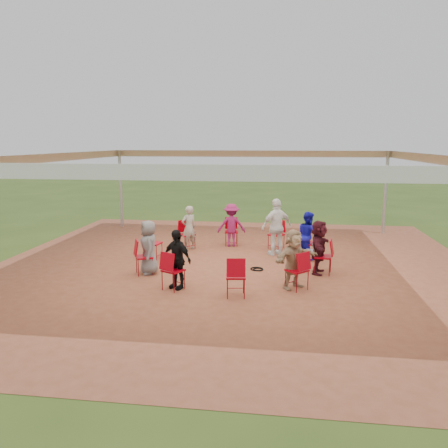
# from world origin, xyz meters

# --- Properties ---
(ground) EXTENTS (80.00, 80.00, 0.00)m
(ground) POSITION_xyz_m (0.00, 0.00, 0.00)
(ground) COLOR #314916
(ground) RESTS_ON ground
(dirt_patch) EXTENTS (13.00, 13.00, 0.00)m
(dirt_patch) POSITION_xyz_m (0.00, 0.00, 0.01)
(dirt_patch) COLOR brown
(dirt_patch) RESTS_ON ground
(tent) EXTENTS (10.33, 10.33, 3.00)m
(tent) POSITION_xyz_m (0.00, 0.00, 2.37)
(tent) COLOR #B2B2B7
(tent) RESTS_ON ground
(chair_0) EXTENTS (0.51, 0.49, 0.90)m
(chair_0) POSITION_xyz_m (2.35, -0.42, 0.45)
(chair_0) COLOR #A5000E
(chair_0) RESTS_ON ground
(chair_1) EXTENTS (0.58, 0.57, 0.90)m
(chair_1) POSITION_xyz_m (2.15, 1.04, 0.45)
(chair_1) COLOR #A5000E
(chair_1) RESTS_ON ground
(chair_2) EXTENTS (0.58, 0.59, 0.90)m
(chair_2) POSITION_xyz_m (1.13, 2.10, 0.45)
(chair_2) COLOR #A5000E
(chair_2) RESTS_ON ground
(chair_3) EXTENTS (0.48, 0.49, 0.90)m
(chair_3) POSITION_xyz_m (-0.32, 2.36, 0.45)
(chair_3) COLOR #A5000E
(chair_3) RESTS_ON ground
(chair_4) EXTENTS (0.61, 0.61, 0.90)m
(chair_4) POSITION_xyz_m (-1.65, 1.72, 0.45)
(chair_4) COLOR #A5000E
(chair_4) RESTS_ON ground
(chair_5) EXTENTS (0.51, 0.49, 0.90)m
(chair_5) POSITION_xyz_m (-2.35, 0.42, 0.45)
(chair_5) COLOR #A5000E
(chair_5) RESTS_ON ground
(chair_6) EXTENTS (0.58, 0.57, 0.90)m
(chair_6) POSITION_xyz_m (-2.15, -1.04, 0.45)
(chair_6) COLOR #A5000E
(chair_6) RESTS_ON ground
(chair_7) EXTENTS (0.58, 0.59, 0.90)m
(chair_7) POSITION_xyz_m (-1.13, -2.10, 0.45)
(chair_7) COLOR #A5000E
(chair_7) RESTS_ON ground
(chair_8) EXTENTS (0.48, 0.49, 0.90)m
(chair_8) POSITION_xyz_m (0.32, -2.36, 0.45)
(chair_8) COLOR #A5000E
(chair_8) RESTS_ON ground
(chair_9) EXTENTS (0.61, 0.61, 0.90)m
(chair_9) POSITION_xyz_m (1.65, -1.72, 0.45)
(chair_9) COLOR #A5000E
(chair_9) RESTS_ON ground
(person_seated_0) EXTENTS (0.70, 1.34, 1.38)m
(person_seated_0) POSITION_xyz_m (2.23, -0.40, 0.69)
(person_seated_0) COLOR #390E16
(person_seated_0) RESTS_ON ground
(person_seated_1) EXTENTS (0.64, 0.77, 1.38)m
(person_seated_1) POSITION_xyz_m (2.04, 0.98, 0.69)
(person_seated_1) COLOR #1313A5
(person_seated_1) RESTS_ON ground
(person_seated_2) EXTENTS (0.94, 0.56, 1.38)m
(person_seated_2) POSITION_xyz_m (-0.31, 2.25, 0.69)
(person_seated_2) COLOR #82184C
(person_seated_2) RESTS_ON ground
(person_seated_3) EXTENTS (0.59, 0.58, 1.38)m
(person_seated_3) POSITION_xyz_m (-1.57, 1.64, 0.69)
(person_seated_3) COLOR #9E9A8A
(person_seated_3) RESTS_ON ground
(person_seated_4) EXTENTS (0.63, 0.77, 1.38)m
(person_seated_4) POSITION_xyz_m (-2.04, -0.98, 0.69)
(person_seated_4) COLOR slate
(person_seated_4) RESTS_ON ground
(person_seated_5) EXTENTS (0.91, 0.74, 1.38)m
(person_seated_5) POSITION_xyz_m (-1.07, -2.00, 0.69)
(person_seated_5) COLOR black
(person_seated_5) RESTS_ON ground
(person_seated_6) EXTENTS (1.25, 1.23, 1.38)m
(person_seated_6) POSITION_xyz_m (1.57, -1.64, 0.69)
(person_seated_6) COLOR tan
(person_seated_6) RESTS_ON ground
(standing_person) EXTENTS (1.11, 0.94, 1.69)m
(standing_person) POSITION_xyz_m (1.15, 1.33, 0.85)
(standing_person) COLOR white
(standing_person) RESTS_ON ground
(cable_coil) EXTENTS (0.44, 0.44, 0.03)m
(cable_coil) POSITION_xyz_m (0.68, -0.30, 0.02)
(cable_coil) COLOR black
(cable_coil) RESTS_ON ground
(laptop) EXTENTS (0.28, 0.33, 0.20)m
(laptop) POSITION_xyz_m (2.07, -0.37, 0.64)
(laptop) COLOR #B7B7BC
(laptop) RESTS_ON ground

